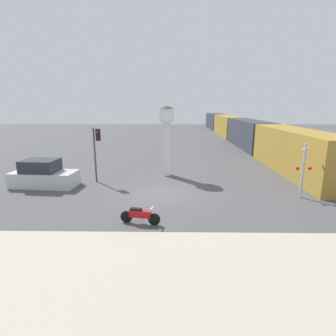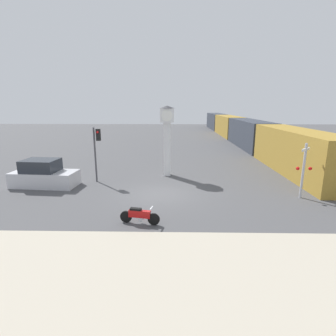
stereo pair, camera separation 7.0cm
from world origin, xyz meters
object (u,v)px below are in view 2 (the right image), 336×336
motorcycle (140,215)px  clock_tower (167,130)px  parked_car (44,175)px  freight_train (237,129)px  railroad_crossing_signal (304,168)px  traffic_light (97,145)px

motorcycle → clock_tower: clock_tower is taller
clock_tower → parked_car: (-8.14, -2.94, -2.70)m
freight_train → parked_car: bearing=-127.6°
parked_car → freight_train: bearing=56.9°
motorcycle → railroad_crossing_signal: 9.78m
motorcycle → clock_tower: (1.05, 8.54, 3.05)m
motorcycle → traffic_light: traffic_light is taller
motorcycle → railroad_crossing_signal: railroad_crossing_signal is taller
freight_train → parked_car: 30.19m
clock_tower → traffic_light: clock_tower is taller
motorcycle → traffic_light: (-3.74, 6.72, 2.24)m
motorcycle → parked_car: bearing=152.5°
traffic_light → parked_car: (-3.34, -1.11, -1.88)m
traffic_light → railroad_crossing_signal: traffic_light is taller
clock_tower → freight_train: size_ratio=0.10×
freight_train → traffic_light: 27.34m
railroad_crossing_signal → parked_car: railroad_crossing_signal is taller
freight_train → railroad_crossing_signal: (-2.34, -25.88, 0.07)m
freight_train → traffic_light: bearing=-123.4°
motorcycle → parked_car: size_ratio=0.43×
clock_tower → parked_car: bearing=-160.1°
clock_tower → freight_train: bearing=63.9°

